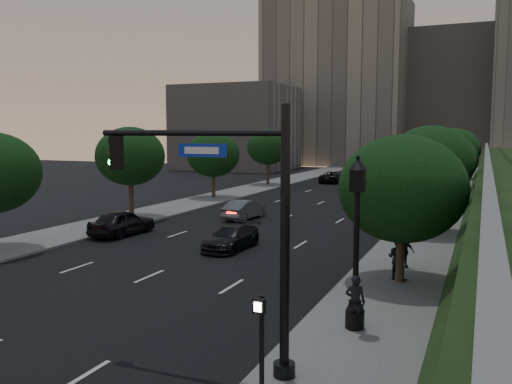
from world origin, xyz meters
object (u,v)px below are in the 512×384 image
at_px(sedan_mid_left, 245,209).
at_px(pedestrian_c, 404,251).
at_px(street_lamp, 356,251).
at_px(sedan_near_right, 231,238).
at_px(pedestrian_a, 355,302).
at_px(sedan_near_left, 122,222).
at_px(traffic_signal_mast, 245,236).
at_px(pedestrian_b, 398,258).
at_px(sedan_far_left, 332,177).
at_px(sedan_far_right, 375,198).

xyz_separation_m(sedan_mid_left, pedestrian_c, (12.75, -10.62, 0.20)).
bearing_deg(street_lamp, pedestrian_c, 87.54).
relative_size(sedan_mid_left, sedan_near_right, 0.98).
height_order(street_lamp, pedestrian_a, street_lamp).
bearing_deg(sedan_near_left, sedan_near_right, 176.05).
xyz_separation_m(street_lamp, sedan_near_left, (-16.77, 10.55, -1.83)).
relative_size(traffic_signal_mast, pedestrian_b, 3.83).
height_order(pedestrian_b, pedestrian_c, pedestrian_b).
relative_size(traffic_signal_mast, pedestrian_a, 4.04).
relative_size(street_lamp, sedan_mid_left, 1.29).
distance_m(street_lamp, sedan_far_left, 51.23).
bearing_deg(pedestrian_b, sedan_mid_left, -25.11).
bearing_deg(sedan_far_left, sedan_far_right, 114.10).
relative_size(sedan_far_right, pedestrian_c, 2.49).
bearing_deg(pedestrian_c, sedan_far_left, -58.52).
distance_m(traffic_signal_mast, street_lamp, 4.63).
bearing_deg(sedan_far_right, pedestrian_b, -65.50).
distance_m(traffic_signal_mast, pedestrian_b, 10.97).
distance_m(traffic_signal_mast, sedan_near_right, 15.55).
xyz_separation_m(sedan_mid_left, pedestrian_b, (12.77, -12.83, 0.35)).
relative_size(sedan_far_left, sedan_near_right, 1.16).
distance_m(sedan_near_right, sedan_far_right, 21.25).
relative_size(sedan_near_left, sedan_mid_left, 1.09).
xyz_separation_m(street_lamp, sedan_far_left, (-13.88, 49.28, -1.92)).
height_order(traffic_signal_mast, sedan_mid_left, traffic_signal_mast).
bearing_deg(traffic_signal_mast, sedan_far_left, 102.57).
height_order(traffic_signal_mast, pedestrian_a, traffic_signal_mast).
relative_size(street_lamp, sedan_near_right, 1.27).
xyz_separation_m(street_lamp, pedestrian_c, (0.37, 8.55, -1.72)).
relative_size(street_lamp, sedan_near_left, 1.19).
bearing_deg(pedestrian_c, street_lamp, 99.73).
distance_m(sedan_mid_left, pedestrian_b, 18.11).
relative_size(sedan_far_left, pedestrian_a, 2.97).
relative_size(street_lamp, sedan_far_left, 1.09).
bearing_deg(sedan_mid_left, pedestrian_a, 128.03).
relative_size(sedan_near_left, pedestrian_c, 3.10).
xyz_separation_m(pedestrian_a, pedestrian_c, (0.35, 8.59, -0.11)).
bearing_deg(pedestrian_b, pedestrian_a, 106.70).
bearing_deg(sedan_near_left, sedan_far_right, -117.26).
distance_m(sedan_near_left, pedestrian_a, 19.85).
relative_size(sedan_far_left, pedestrian_b, 2.82).
xyz_separation_m(traffic_signal_mast, pedestrian_c, (2.36, 12.61, -2.76)).
xyz_separation_m(traffic_signal_mast, sedan_far_left, (-11.89, 53.34, -2.96)).
relative_size(traffic_signal_mast, sedan_near_left, 1.49).
distance_m(street_lamp, pedestrian_b, 6.54).
height_order(street_lamp, sedan_mid_left, street_lamp).
distance_m(sedan_far_left, sedan_near_right, 40.04).
relative_size(sedan_mid_left, sedan_far_right, 1.15).
xyz_separation_m(street_lamp, pedestrian_a, (0.01, -0.04, -1.62)).
bearing_deg(traffic_signal_mast, sedan_near_left, 135.34).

